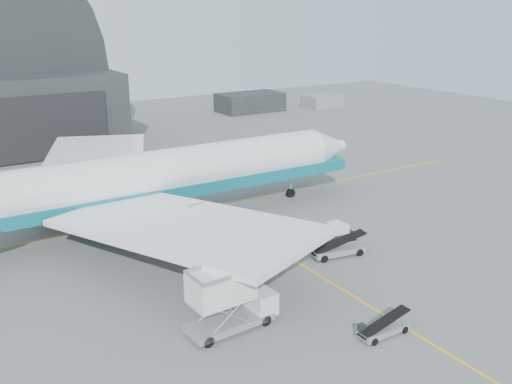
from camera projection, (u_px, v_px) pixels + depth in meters
ground at (313, 272)px, 48.89m from camera, size 200.00×200.00×0.00m
taxi_lines at (238, 227)px, 59.09m from camera, size 80.00×42.12×0.02m
distant_bldg_a at (250, 111)px, 126.18m from camera, size 14.00×8.00×4.00m
distant_bldg_b at (322, 107)px, 131.59m from camera, size 8.00×6.00×2.80m
airliner at (150, 178)px, 57.99m from camera, size 51.83×50.26×18.19m
catering_truck at (228, 300)px, 39.45m from camera, size 6.71×2.83×4.53m
pushback_tug at (333, 236)px, 54.85m from camera, size 4.17×2.46×1.92m
belt_loader_a at (383, 329)px, 39.30m from camera, size 4.15×1.48×1.58m
belt_loader_b at (337, 249)px, 51.96m from camera, size 5.50×2.61×2.05m
traffic_cone at (233, 260)px, 50.56m from camera, size 0.41×0.41×0.59m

